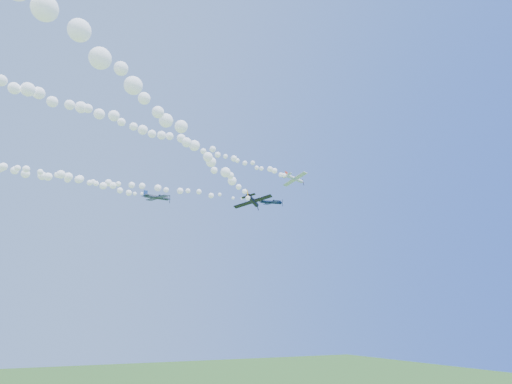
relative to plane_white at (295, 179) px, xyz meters
name	(u,v)px	position (x,y,z in m)	size (l,w,h in m)	color
plane_white	(295,179)	(0.00, 0.00, 0.00)	(7.00, 7.14, 2.56)	white
smoke_trail_white	(166,136)	(-36.40, -12.16, -0.29)	(68.96, 24.75, 2.97)	white
plane_navy	(272,202)	(-3.94, 5.27, -5.37)	(6.93, 7.14, 1.84)	#0C1834
smoke_trail_navy	(82,179)	(-49.57, 6.06, -5.58)	(87.16, 3.96, 2.72)	white
plane_grey	(157,197)	(-33.52, 4.77, -7.92)	(7.06, 7.48, 1.90)	#33394A
plane_black	(253,201)	(-20.94, -18.99, -13.13)	(6.42, 6.21, 2.40)	black
smoke_trail_black	(151,105)	(-46.52, -48.38, -13.38)	(49.29, 56.24, 2.88)	white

